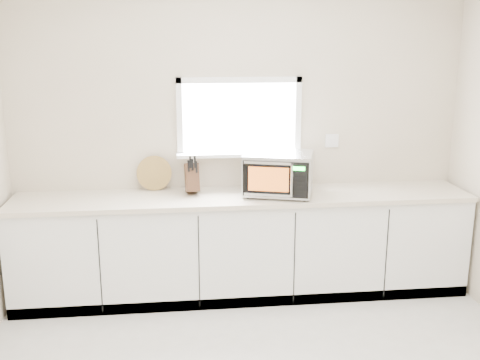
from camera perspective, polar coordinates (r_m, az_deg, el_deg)
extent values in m
cube|color=beige|center=(5.02, -0.10, 4.18)|extent=(4.00, 0.02, 2.70)
cube|color=white|center=(4.98, -0.08, 6.41)|extent=(1.00, 0.02, 0.60)
cube|color=white|center=(4.97, 0.01, 2.65)|extent=(1.12, 0.16, 0.03)
cube|color=white|center=(4.93, -0.06, 10.13)|extent=(1.10, 0.04, 0.05)
cube|color=white|center=(5.02, -0.06, 2.71)|extent=(1.10, 0.04, 0.05)
cube|color=white|center=(4.93, -6.16, 6.26)|extent=(0.05, 0.04, 0.70)
cube|color=white|center=(5.05, 5.91, 6.45)|extent=(0.05, 0.04, 0.70)
cube|color=white|center=(5.18, 9.32, 3.96)|extent=(0.12, 0.01, 0.12)
cube|color=white|center=(4.98, 0.30, -6.80)|extent=(3.92, 0.60, 0.88)
cube|color=beige|center=(4.83, 0.32, -1.73)|extent=(3.92, 0.64, 0.04)
cylinder|color=black|center=(4.71, 0.79, -1.76)|extent=(0.03, 0.03, 0.02)
cylinder|color=black|center=(5.04, 1.44, -0.72)|extent=(0.03, 0.03, 0.02)
cylinder|color=black|center=(4.66, 6.54, -2.04)|extent=(0.03, 0.03, 0.02)
cylinder|color=black|center=(4.99, 6.82, -0.97)|extent=(0.03, 0.03, 0.02)
cube|color=#B4B7BB|center=(4.80, 3.93, 0.69)|extent=(0.66, 0.57, 0.34)
cube|color=black|center=(4.59, 3.61, 0.05)|extent=(0.52, 0.17, 0.30)
cube|color=orange|center=(4.59, 2.90, 0.07)|extent=(0.32, 0.10, 0.20)
cylinder|color=silver|center=(4.55, 5.26, -0.10)|extent=(0.03, 0.03, 0.26)
cube|color=black|center=(4.57, 5.99, -0.07)|extent=(0.13, 0.05, 0.29)
cube|color=#19FF33|center=(4.54, 6.02, 1.16)|extent=(0.09, 0.03, 0.03)
cube|color=silver|center=(4.76, 3.97, 2.72)|extent=(0.66, 0.57, 0.01)
cube|color=#4C2C1B|center=(4.85, -4.91, 0.25)|extent=(0.13, 0.24, 0.28)
cube|color=black|center=(4.76, -5.26, 1.42)|extent=(0.02, 0.05, 0.10)
cube|color=black|center=(4.76, -4.86, 1.56)|extent=(0.02, 0.05, 0.10)
cube|color=black|center=(4.77, -4.46, 1.32)|extent=(0.02, 0.05, 0.10)
cube|color=black|center=(4.76, -5.07, 1.82)|extent=(0.02, 0.05, 0.10)
cube|color=black|center=(4.76, -4.60, 1.84)|extent=(0.02, 0.05, 0.10)
cylinder|color=olive|center=(5.00, -8.71, 0.70)|extent=(0.31, 0.07, 0.31)
cylinder|color=#B4B7BB|center=(4.81, 3.03, -0.43)|extent=(0.16, 0.16, 0.18)
cylinder|color=black|center=(4.79, 3.05, 0.88)|extent=(0.15, 0.15, 0.04)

